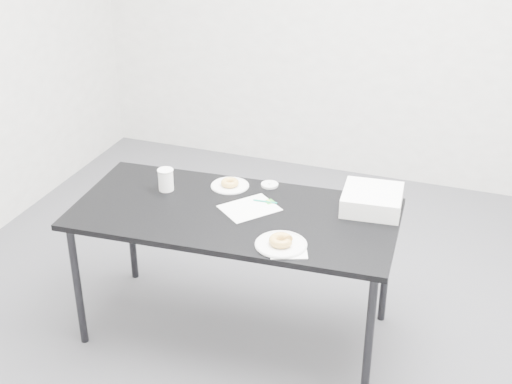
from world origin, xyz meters
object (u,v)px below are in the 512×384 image
(coffee_cup, at_px, (166,180))
(table, at_px, (234,221))
(donut_near, at_px, (281,240))
(donut_far, at_px, (230,183))
(pen, at_px, (265,201))
(plate_near, at_px, (281,244))
(scorecard, at_px, (249,208))
(plate_far, at_px, (230,186))
(bakery_box, at_px, (372,200))

(coffee_cup, bearing_deg, table, -13.11)
(donut_near, height_order, donut_far, donut_near)
(pen, bearing_deg, donut_near, -64.82)
(plate_near, bearing_deg, scorecard, 132.34)
(table, relative_size, pen, 13.35)
(plate_far, distance_m, bakery_box, 0.76)
(donut_near, bearing_deg, scorecard, 132.34)
(scorecard, xyz_separation_m, donut_near, (0.26, -0.29, 0.03))
(pen, bearing_deg, donut_far, 151.23)
(plate_near, height_order, donut_far, donut_far)
(plate_far, bearing_deg, coffee_cup, -153.11)
(plate_near, bearing_deg, table, 144.47)
(bakery_box, bearing_deg, plate_near, -128.12)
(pen, bearing_deg, table, -132.89)
(donut_near, relative_size, coffee_cup, 0.95)
(donut_near, distance_m, bakery_box, 0.59)
(plate_far, xyz_separation_m, coffee_cup, (-0.30, -0.15, 0.06))
(donut_far, bearing_deg, coffee_cup, -153.11)
(table, bearing_deg, scorecard, 40.42)
(scorecard, relative_size, pen, 2.15)
(table, distance_m, donut_far, 0.29)
(donut_far, height_order, bakery_box, bakery_box)
(plate_near, distance_m, bakery_box, 0.59)
(scorecard, height_order, donut_far, donut_far)
(plate_far, distance_m, donut_far, 0.02)
(plate_near, distance_m, donut_near, 0.02)
(plate_near, relative_size, plate_far, 1.18)
(pen, height_order, plate_far, pen)
(table, distance_m, plate_far, 0.29)
(plate_far, bearing_deg, table, -63.72)
(donut_far, bearing_deg, plate_far, 0.00)
(scorecard, height_order, coffee_cup, coffee_cup)
(pen, relative_size, coffee_cup, 1.05)
(plate_near, distance_m, donut_far, 0.65)
(pen, xyz_separation_m, donut_near, (0.21, -0.37, 0.02))
(scorecard, relative_size, coffee_cup, 2.26)
(scorecard, bearing_deg, pen, 95.87)
(scorecard, bearing_deg, table, -96.84)
(coffee_cup, bearing_deg, plate_far, 26.89)
(scorecard, distance_m, coffee_cup, 0.49)
(plate_near, xyz_separation_m, coffee_cup, (-0.75, 0.33, 0.05))
(donut_far, xyz_separation_m, bakery_box, (0.76, 0.01, 0.03))
(table, xyz_separation_m, plate_near, (0.32, -0.23, 0.06))
(plate_near, height_order, plate_far, plate_near)
(scorecard, relative_size, bakery_box, 0.92)
(table, xyz_separation_m, pen, (0.11, 0.14, 0.06))
(pen, bearing_deg, coffee_cup, -179.46)
(table, height_order, coffee_cup, coffee_cup)
(pen, distance_m, donut_near, 0.42)
(coffee_cup, height_order, bakery_box, coffee_cup)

